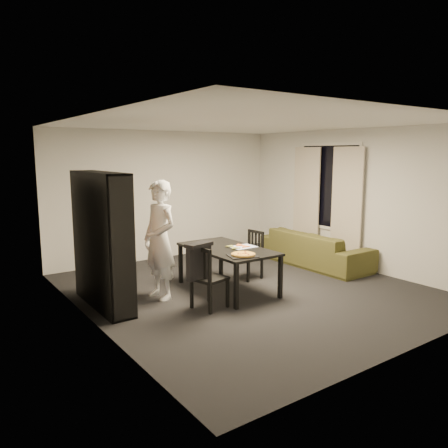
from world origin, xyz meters
TOP-DOWN VIEW (x-y plane):
  - room at (0.00, 0.00)m, footprint 5.01×5.51m
  - window_pane at (2.48, 0.60)m, footprint 0.02×1.40m
  - window_frame at (2.48, 0.60)m, footprint 0.03×1.52m
  - curtain_left at (2.40, 0.08)m, footprint 0.03×0.70m
  - curtain_right at (2.40, 1.12)m, footprint 0.03×0.70m
  - bookshelf at (-2.16, 0.60)m, footprint 0.35×1.50m
  - dining_table at (-0.30, 0.17)m, footprint 0.91×1.64m
  - chair_left at (-1.06, -0.36)m, footprint 0.50×0.50m
  - chair_right at (0.46, 0.50)m, footprint 0.42×0.42m
  - draped_jacket at (-1.18, -0.39)m, footprint 0.42×0.26m
  - person at (-1.34, 0.43)m, footprint 0.51×0.70m
  - baking_tray at (-0.46, -0.42)m, footprint 0.47×0.42m
  - pepperoni_pizza at (-0.44, -0.42)m, footprint 0.35×0.35m
  - kitchen_towel at (-0.07, 0.07)m, footprint 0.40×0.31m
  - pizza_slices at (-0.16, 0.11)m, footprint 0.45×0.42m
  - sofa at (2.01, 0.47)m, footprint 0.88×2.25m

SIDE VIEW (x-z plane):
  - sofa at x=2.01m, z-range 0.00..0.66m
  - chair_right at x=0.46m, z-range 0.06..0.88m
  - chair_left at x=-1.06m, z-range 0.06..0.96m
  - dining_table at x=-0.30m, z-range 0.28..0.97m
  - kitchen_towel at x=-0.07m, z-range 0.68..0.69m
  - baking_tray at x=-0.46m, z-range 0.68..0.70m
  - pizza_slices at x=-0.16m, z-range 0.69..0.71m
  - pepperoni_pizza at x=-0.44m, z-range 0.70..0.73m
  - draped_jacket at x=-1.18m, z-range 0.49..0.98m
  - person at x=-1.34m, z-range 0.00..1.77m
  - bookshelf at x=-2.16m, z-range 0.00..1.90m
  - curtain_left at x=2.40m, z-range 0.02..2.27m
  - curtain_right at x=2.40m, z-range 0.02..2.27m
  - room at x=0.00m, z-range 0.00..2.60m
  - window_pane at x=2.48m, z-range 0.70..2.30m
  - window_frame at x=2.48m, z-range 0.64..2.36m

